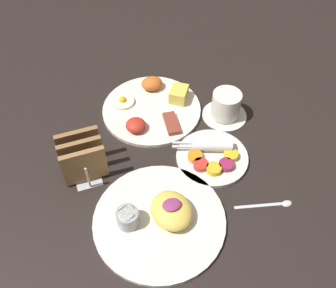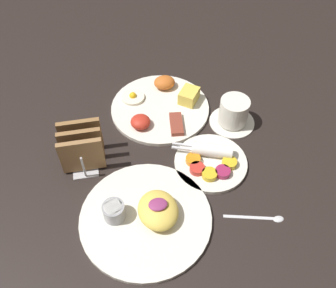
{
  "view_description": "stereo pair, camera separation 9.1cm",
  "coord_description": "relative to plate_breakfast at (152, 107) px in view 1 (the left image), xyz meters",
  "views": [
    {
      "loc": [
        -0.14,
        -0.51,
        0.73
      ],
      "look_at": [
        0.06,
        0.05,
        0.03
      ],
      "focal_mm": 40.0,
      "sensor_mm": 36.0,
      "label": 1
    },
    {
      "loc": [
        -0.06,
        -0.53,
        0.73
      ],
      "look_at": [
        0.06,
        0.05,
        0.03
      ],
      "focal_mm": 40.0,
      "sensor_mm": 36.0,
      "label": 2
    }
  ],
  "objects": [
    {
      "name": "ground_plane",
      "position": [
        -0.07,
        -0.21,
        -0.01
      ],
      "size": [
        3.0,
        3.0,
        0.0
      ],
      "primitive_type": "plane",
      "color": "black"
    },
    {
      "name": "plate_breakfast",
      "position": [
        0.0,
        0.0,
        0.0
      ],
      "size": [
        0.27,
        0.27,
        0.05
      ],
      "color": "silver",
      "rests_on": "ground_plane"
    },
    {
      "name": "plate_condiments",
      "position": [
        0.08,
        -0.21,
        0.0
      ],
      "size": [
        0.18,
        0.18,
        0.04
      ],
      "color": "silver",
      "rests_on": "ground_plane"
    },
    {
      "name": "plate_foreground",
      "position": [
        -0.09,
        -0.33,
        0.0
      ],
      "size": [
        0.29,
        0.29,
        0.06
      ],
      "color": "silver",
      "rests_on": "ground_plane"
    },
    {
      "name": "toast_rack",
      "position": [
        -0.22,
        -0.14,
        0.04
      ],
      "size": [
        0.1,
        0.12,
        0.1
      ],
      "color": "#B7B7BC",
      "rests_on": "ground_plane"
    },
    {
      "name": "coffee_cup",
      "position": [
        0.18,
        -0.09,
        0.02
      ],
      "size": [
        0.12,
        0.12,
        0.08
      ],
      "color": "silver",
      "rests_on": "ground_plane"
    },
    {
      "name": "teaspoon",
      "position": [
        0.16,
        -0.38,
        -0.01
      ],
      "size": [
        0.13,
        0.04,
        0.01
      ],
      "color": "silver",
      "rests_on": "ground_plane"
    }
  ]
}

